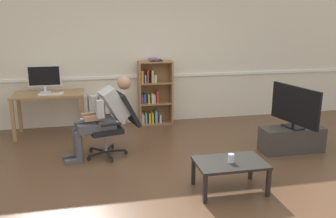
# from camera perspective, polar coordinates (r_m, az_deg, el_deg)

# --- Properties ---
(ground_plane) EXTENTS (18.00, 18.00, 0.00)m
(ground_plane) POSITION_cam_1_polar(r_m,az_deg,el_deg) (4.77, 0.34, -10.81)
(ground_plane) COLOR brown
(back_wall) EXTENTS (12.00, 0.13, 2.70)m
(back_wall) POSITION_cam_1_polar(r_m,az_deg,el_deg) (6.95, -4.31, 8.78)
(back_wall) COLOR beige
(back_wall) RESTS_ON ground_plane
(computer_desk) EXTENTS (1.20, 0.64, 0.76)m
(computer_desk) POSITION_cam_1_polar(r_m,az_deg,el_deg) (6.56, -18.63, 1.48)
(computer_desk) COLOR #9E7547
(computer_desk) RESTS_ON ground_plane
(imac_monitor) EXTENTS (0.56, 0.14, 0.47)m
(imac_monitor) POSITION_cam_1_polar(r_m,az_deg,el_deg) (6.57, -19.25, 4.88)
(imac_monitor) COLOR silver
(imac_monitor) RESTS_ON computer_desk
(keyboard) EXTENTS (0.37, 0.12, 0.02)m
(keyboard) POSITION_cam_1_polar(r_m,az_deg,el_deg) (6.39, -18.45, 2.28)
(keyboard) COLOR white
(keyboard) RESTS_ON computer_desk
(computer_mouse) EXTENTS (0.06, 0.10, 0.03)m
(computer_mouse) POSITION_cam_1_polar(r_m,az_deg,el_deg) (6.39, -16.69, 2.47)
(computer_mouse) COLOR white
(computer_mouse) RESTS_ON computer_desk
(bookshelf) EXTENTS (0.65, 0.29, 1.28)m
(bookshelf) POSITION_cam_1_polar(r_m,az_deg,el_deg) (6.89, -2.35, 2.46)
(bookshelf) COLOR olive
(bookshelf) RESTS_ON ground_plane
(radiator) EXTENTS (0.78, 0.08, 0.61)m
(radiator) POSITION_cam_1_polar(r_m,az_deg,el_deg) (6.97, -10.13, -0.11)
(radiator) COLOR white
(radiator) RESTS_ON ground_plane
(office_chair) EXTENTS (0.83, 0.65, 0.96)m
(office_chair) POSITION_cam_1_polar(r_m,az_deg,el_deg) (5.41, -8.48, -1.96)
(office_chair) COLOR black
(office_chair) RESTS_ON ground_plane
(person_seated) EXTENTS (1.06, 0.54, 1.19)m
(person_seated) POSITION_cam_1_polar(r_m,az_deg,el_deg) (5.33, -10.33, -0.90)
(person_seated) COLOR #4C4C51
(person_seated) RESTS_ON ground_plane
(tv_stand) EXTENTS (0.97, 0.37, 0.39)m
(tv_stand) POSITION_cam_1_polar(r_m,az_deg,el_deg) (5.88, 19.23, -4.61)
(tv_stand) COLOR #3D3833
(tv_stand) RESTS_ON ground_plane
(tv_screen) EXTENTS (0.26, 0.96, 0.65)m
(tv_screen) POSITION_cam_1_polar(r_m,az_deg,el_deg) (5.74, 19.68, 0.43)
(tv_screen) COLOR black
(tv_screen) RESTS_ON tv_stand
(coffee_table) EXTENTS (0.83, 0.54, 0.37)m
(coffee_table) POSITION_cam_1_polar(r_m,az_deg,el_deg) (4.36, 9.95, -8.84)
(coffee_table) COLOR black
(coffee_table) RESTS_ON ground_plane
(drinking_glass) EXTENTS (0.07, 0.07, 0.10)m
(drinking_glass) POSITION_cam_1_polar(r_m,az_deg,el_deg) (4.30, 10.08, -7.78)
(drinking_glass) COLOR silver
(drinking_glass) RESTS_ON coffee_table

